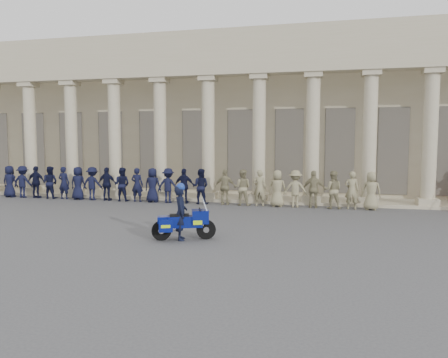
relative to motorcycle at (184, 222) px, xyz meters
The scene contains 5 objects.
ground 0.92m from the motorcycle, 117.74° to the left, with size 90.00×90.00×0.00m, color #444447.
building 15.90m from the motorcycle, 91.26° to the left, with size 40.00×12.50×9.00m.
officer_rank 8.22m from the motorcycle, 114.74° to the left, with size 19.58×0.65×1.72m.
motorcycle is the anchor object (origin of this frame).
rider 0.35m from the motorcycle, 158.34° to the right, with size 0.60×0.72×1.79m.
Camera 1 is at (4.70, -13.41, 3.11)m, focal length 35.00 mm.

